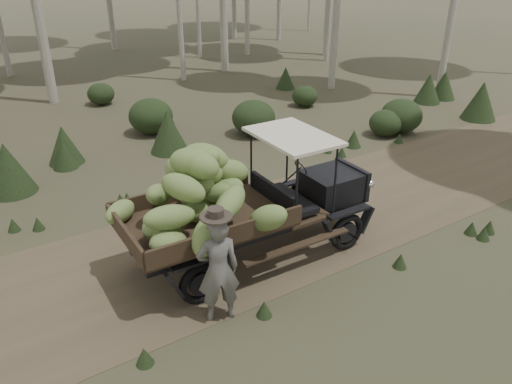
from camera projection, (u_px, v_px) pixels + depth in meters
ground at (293, 221)px, 11.03m from camera, size 120.00×120.00×0.00m
dirt_track at (293, 221)px, 11.03m from camera, size 70.00×4.00×0.01m
banana_truck at (225, 196)px, 8.88m from camera, size 5.31×2.61×2.54m
farmer at (218, 269)px, 7.78m from camera, size 0.78×0.63×2.02m
undergrowth at (273, 171)px, 12.16m from camera, size 21.22×22.90×1.37m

